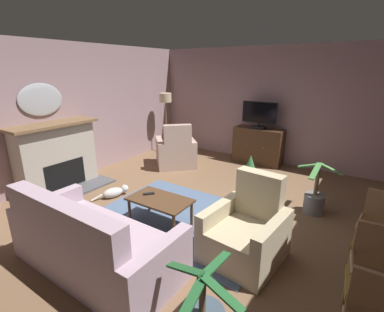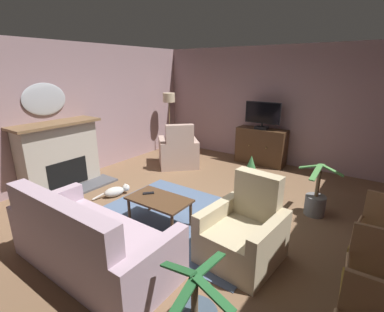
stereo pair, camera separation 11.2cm
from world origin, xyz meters
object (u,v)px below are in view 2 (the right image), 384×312
(wall_mirror_oval, at_px, (44,99))
(tv_remote, at_px, (148,193))
(potted_plant_leafy_by_curtain, at_px, (250,176))
(side_chair_mid_row, at_px, (373,283))
(sofa_floral, at_px, (89,243))
(potted_plant_small_fern_corner, at_px, (315,202))
(fireplace, at_px, (60,157))
(armchair_beside_cabinet, at_px, (244,234))
(side_chair_tucked_against_wall, at_px, (380,241))
(armchair_in_far_corner, at_px, (178,152))
(coffee_table, at_px, (159,202))
(floor_lamp, at_px, (169,106))
(television, at_px, (263,115))
(cat, at_px, (116,191))
(tv_cabinet, at_px, (261,147))

(wall_mirror_oval, xyz_separation_m, tv_remote, (2.53, 0.07, -1.27))
(potted_plant_leafy_by_curtain, bearing_deg, side_chair_mid_row, -42.52)
(tv_remote, xyz_separation_m, sofa_floral, (0.23, -1.22, -0.11))
(potted_plant_small_fern_corner, bearing_deg, side_chair_mid_row, -66.36)
(fireplace, xyz_separation_m, armchair_beside_cabinet, (3.89, 0.06, -0.29))
(side_chair_tucked_against_wall, bearing_deg, armchair_in_far_corner, 156.35)
(coffee_table, xyz_separation_m, floor_lamp, (-2.37, 3.10, 0.90))
(potted_plant_leafy_by_curtain, bearing_deg, coffee_table, -119.26)
(coffee_table, height_order, side_chair_mid_row, side_chair_mid_row)
(fireplace, bearing_deg, side_chair_tucked_against_wall, 5.60)
(sofa_floral, bearing_deg, coffee_table, 89.32)
(wall_mirror_oval, distance_m, coffee_table, 3.07)
(side_chair_mid_row, relative_size, potted_plant_leafy_by_curtain, 1.13)
(fireplace, bearing_deg, side_chair_mid_row, -2.80)
(television, height_order, coffee_table, television)
(fireplace, distance_m, side_chair_tucked_against_wall, 5.27)
(armchair_beside_cabinet, relative_size, cat, 1.61)
(potted_plant_small_fern_corner, bearing_deg, tv_cabinet, 131.94)
(television, relative_size, potted_plant_leafy_by_curtain, 0.97)
(coffee_table, distance_m, potted_plant_small_fern_corner, 2.49)
(sofa_floral, xyz_separation_m, potted_plant_leafy_by_curtain, (0.82, 2.63, 0.17))
(coffee_table, height_order, armchair_in_far_corner, armchair_in_far_corner)
(sofa_floral, height_order, potted_plant_leafy_by_curtain, sofa_floral)
(armchair_beside_cabinet, xyz_separation_m, potted_plant_leafy_by_curtain, (-0.56, 1.42, 0.17))
(television, xyz_separation_m, armchair_in_far_corner, (-1.56, -1.24, -0.89))
(television, height_order, potted_plant_leafy_by_curtain, television)
(side_chair_mid_row, distance_m, floor_lamp, 6.15)
(sofa_floral, xyz_separation_m, potted_plant_small_fern_corner, (1.85, 2.86, -0.11))
(sofa_floral, height_order, side_chair_tucked_against_wall, sofa_floral)
(sofa_floral, bearing_deg, floor_lamp, 118.75)
(coffee_table, height_order, side_chair_tucked_against_wall, side_chair_tucked_against_wall)
(tv_cabinet, distance_m, television, 0.81)
(tv_cabinet, xyz_separation_m, tv_remote, (-0.37, -3.54, 0.02))
(tv_cabinet, height_order, potted_plant_leafy_by_curtain, tv_cabinet)
(television, relative_size, sofa_floral, 0.41)
(armchair_beside_cabinet, relative_size, side_chair_tucked_against_wall, 1.05)
(tv_remote, bearing_deg, coffee_table, -54.16)
(tv_cabinet, distance_m, armchair_beside_cabinet, 3.76)
(potted_plant_small_fern_corner, bearing_deg, floor_lamp, 161.26)
(wall_mirror_oval, height_order, potted_plant_small_fern_corner, wall_mirror_oval)
(fireplace, xyz_separation_m, side_chair_mid_row, (5.23, -0.26, -0.10))
(tv_cabinet, height_order, sofa_floral, sofa_floral)
(tv_cabinet, distance_m, sofa_floral, 4.76)
(tv_cabinet, distance_m, tv_remote, 3.56)
(coffee_table, bearing_deg, armchair_in_far_corner, 122.00)
(sofa_floral, distance_m, cat, 1.96)
(tv_cabinet, distance_m, potted_plant_small_fern_corner, 2.56)
(potted_plant_small_fern_corner, xyz_separation_m, potted_plant_leafy_by_curtain, (-1.03, -0.23, 0.28))
(potted_plant_leafy_by_curtain, height_order, cat, potted_plant_leafy_by_curtain)
(wall_mirror_oval, xyz_separation_m, armchair_beside_cabinet, (4.13, 0.06, -1.38))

